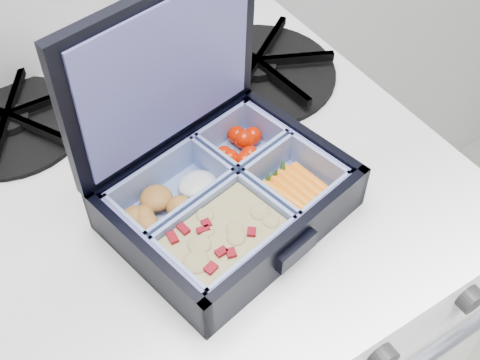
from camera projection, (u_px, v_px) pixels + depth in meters
stove at (195, 340)px, 0.93m from camera, size 0.53×0.53×0.80m
bento_box at (229, 199)px, 0.57m from camera, size 0.24×0.20×0.05m
burner_grate at (257, 66)px, 0.72m from camera, size 0.25×0.25×0.03m
burner_grate_rear at (10, 121)px, 0.66m from camera, size 0.17×0.17×0.02m
fork at (214, 121)px, 0.67m from camera, size 0.09×0.17×0.01m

